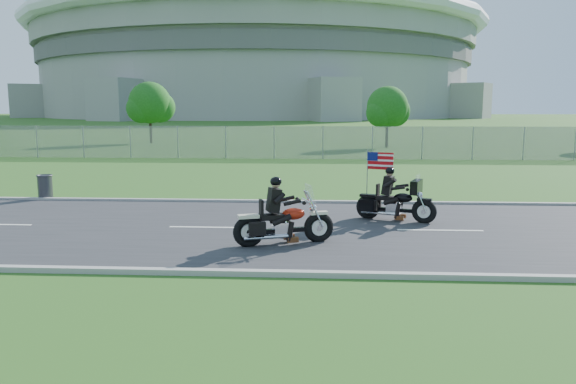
{
  "coord_description": "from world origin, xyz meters",
  "views": [
    {
      "loc": [
        0.92,
        -14.38,
        3.23
      ],
      "look_at": [
        0.06,
        0.0,
        1.01
      ],
      "focal_mm": 35.0,
      "sensor_mm": 36.0,
      "label": 1
    }
  ],
  "objects": [
    {
      "name": "curb_north",
      "position": [
        0.0,
        4.05,
        0.05
      ],
      "size": [
        120.0,
        0.18,
        0.12
      ],
      "primitive_type": "cube",
      "color": "#9E9B93",
      "rests_on": "ground"
    },
    {
      "name": "tree_fence_near",
      "position": [
        6.04,
        30.04,
        2.97
      ],
      "size": [
        3.52,
        3.28,
        4.75
      ],
      "color": "#382316",
      "rests_on": "ground"
    },
    {
      "name": "motorcycle_lead",
      "position": [
        0.03,
        -1.65,
        0.52
      ],
      "size": [
        2.35,
        1.12,
        1.64
      ],
      "rotation": [
        0.0,
        0.0,
        0.34
      ],
      "color": "black",
      "rests_on": "ground"
    },
    {
      "name": "motorcycle_follow",
      "position": [
        2.99,
        1.23,
        0.53
      ],
      "size": [
        2.2,
        1.15,
        1.91
      ],
      "rotation": [
        0.0,
        0.0,
        -0.36
      ],
      "color": "black",
      "rests_on": "ground"
    },
    {
      "name": "curb_south",
      "position": [
        0.0,
        -4.05,
        0.05
      ],
      "size": [
        120.0,
        0.18,
        0.12
      ],
      "primitive_type": "cube",
      "color": "#9E9B93",
      "rests_on": "ground"
    },
    {
      "name": "stadium",
      "position": [
        -20.0,
        170.0,
        15.58
      ],
      "size": [
        140.4,
        140.4,
        29.2
      ],
      "color": "#A3A099",
      "rests_on": "ground"
    },
    {
      "name": "fence",
      "position": [
        -5.0,
        20.0,
        1.0
      ],
      "size": [
        60.0,
        0.03,
        2.0
      ],
      "primitive_type": "cube",
      "color": "gray",
      "rests_on": "ground"
    },
    {
      "name": "tree_fence_mid",
      "position": [
        -13.95,
        34.04,
        3.3
      ],
      "size": [
        3.96,
        3.69,
        5.3
      ],
      "color": "#382316",
      "rests_on": "ground"
    },
    {
      "name": "ground",
      "position": [
        0.0,
        0.0,
        0.0
      ],
      "size": [
        420.0,
        420.0,
        0.0
      ],
      "primitive_type": "plane",
      "color": "#255219",
      "rests_on": "ground"
    },
    {
      "name": "trash_can",
      "position": [
        -8.64,
        4.3,
        0.42
      ],
      "size": [
        0.57,
        0.57,
        0.84
      ],
      "primitive_type": "cylinder",
      "rotation": [
        0.0,
        0.0,
        0.2
      ],
      "color": "#39383D",
      "rests_on": "ground"
    },
    {
      "name": "road",
      "position": [
        0.0,
        0.0,
        0.02
      ],
      "size": [
        120.0,
        8.0,
        0.04
      ],
      "primitive_type": "cube",
      "color": "#28282B",
      "rests_on": "ground"
    }
  ]
}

